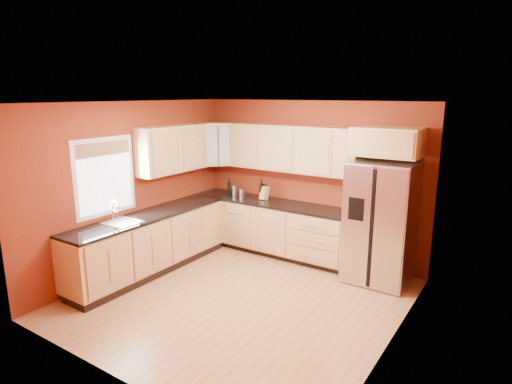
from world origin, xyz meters
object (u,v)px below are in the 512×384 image
wine_bottle_a (261,189)px  soap_dispenser (347,208)px  canister_left (242,193)px  refrigerator (380,222)px  knife_block (264,193)px

wine_bottle_a → soap_dispenser: wine_bottle_a is taller
canister_left → wine_bottle_a: (0.32, 0.13, 0.09)m
refrigerator → knife_block: refrigerator is taller
refrigerator → wine_bottle_a: bearing=176.8°
canister_left → wine_bottle_a: size_ratio=0.49×
wine_bottle_a → soap_dispenser: bearing=-1.7°
refrigerator → canister_left: bearing=-179.7°
canister_left → knife_block: knife_block is taller
knife_block → soap_dispenser: size_ratio=1.25×
refrigerator → soap_dispenser: (-0.55, 0.07, 0.12)m
canister_left → wine_bottle_a: 0.36m
refrigerator → canister_left: size_ratio=10.20×
wine_bottle_a → soap_dispenser: (1.57, -0.05, -0.08)m
canister_left → soap_dispenser: (1.90, 0.08, 0.01)m
wine_bottle_a → knife_block: (0.06, 0.00, -0.06)m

